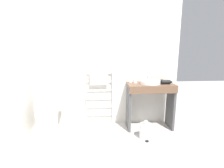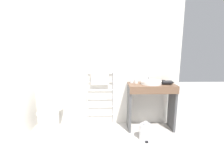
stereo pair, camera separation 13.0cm
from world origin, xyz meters
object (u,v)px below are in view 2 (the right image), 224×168
(towel_radiator, at_px, (100,87))
(cup_near_wall, at_px, (132,81))
(hair_dryer, at_px, (167,82))
(sink_basin, at_px, (151,82))
(toilet, at_px, (50,116))
(cup_near_edge, at_px, (136,81))
(trash_bin, at_px, (145,131))

(towel_radiator, xyz_separation_m, cup_near_wall, (0.62, -0.09, 0.14))
(hair_dryer, bearing_deg, towel_radiator, 168.68)
(sink_basin, relative_size, cup_near_wall, 4.29)
(cup_near_wall, bearing_deg, toilet, -172.21)
(cup_near_wall, height_order, cup_near_edge, cup_near_wall)
(trash_bin, bearing_deg, cup_near_wall, 109.08)
(towel_radiator, bearing_deg, cup_near_wall, -8.29)
(toilet, height_order, towel_radiator, towel_radiator)
(cup_near_edge, bearing_deg, towel_radiator, 169.60)
(toilet, height_order, cup_near_wall, cup_near_wall)
(towel_radiator, distance_m, cup_near_wall, 0.64)
(towel_radiator, distance_m, sink_basin, 0.99)
(trash_bin, bearing_deg, sink_basin, 68.75)
(toilet, distance_m, trash_bin, 1.77)
(hair_dryer, bearing_deg, trash_bin, -140.47)
(toilet, relative_size, trash_bin, 2.18)
(cup_near_wall, bearing_deg, sink_basin, -18.68)
(toilet, xyz_separation_m, towel_radiator, (0.93, 0.30, 0.49))
(cup_near_wall, height_order, trash_bin, cup_near_wall)
(towel_radiator, distance_m, trash_bin, 1.21)
(towel_radiator, bearing_deg, toilet, -162.12)
(sink_basin, xyz_separation_m, hair_dryer, (0.29, -0.04, 0.00))
(toilet, bearing_deg, sink_basin, 2.83)
(sink_basin, xyz_separation_m, trash_bin, (-0.16, -0.42, -0.78))
(cup_near_edge, height_order, hair_dryer, cup_near_edge)
(toilet, relative_size, towel_radiator, 0.66)
(toilet, relative_size, sink_basin, 1.92)
(sink_basin, relative_size, trash_bin, 1.14)
(sink_basin, relative_size, cup_near_edge, 4.39)
(towel_radiator, xyz_separation_m, cup_near_edge, (0.70, -0.13, 0.14))
(cup_near_wall, relative_size, trash_bin, 0.26)
(toilet, bearing_deg, towel_radiator, 17.88)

